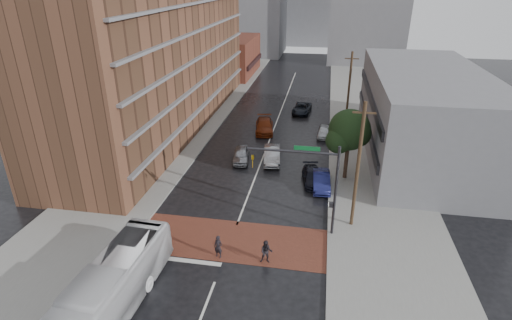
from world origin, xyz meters
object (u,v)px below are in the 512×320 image
Objects in this scene: pedestrian_a at (218,247)px; car_travel_a at (241,155)px; suv_travel at (302,108)px; car_parked_mid at (313,177)px; transit_bus at (108,293)px; car_parked_near at (321,181)px; car_travel_b at (272,155)px; car_travel_c at (264,126)px; pedestrian_b at (266,252)px; car_parked_far at (324,132)px.

pedestrian_a reaches higher than car_travel_a.
suv_travel is 21.04m from car_parked_mid.
transit_bus is 20.81m from car_parked_near.
car_parked_mid is at bearing -33.47° from car_travel_a.
transit_bus is 6.84× the size of pedestrian_a.
transit_bus is 7.73m from pedestrian_a.
car_parked_mid is (4.40, -4.02, -0.14)m from car_travel_b.
transit_bus is 22.04m from car_travel_a.
car_travel_b is at bearing 132.90° from car_parked_near.
car_travel_a is at bearing 145.55° from car_parked_mid.
car_parked_mid is at bearing 129.88° from car_parked_near.
suv_travel is (4.08, 8.29, -0.08)m from car_travel_c.
pedestrian_b is 0.37× the size of car_travel_b.
pedestrian_a is 13.14m from car_parked_near.
car_travel_c is (-3.99, 24.76, -0.09)m from pedestrian_b.
pedestrian_b is at bearing -94.87° from car_parked_far.
pedestrian_b is at bearing -91.23° from car_travel_b.
car_travel_b is at bearing 92.39° from pedestrian_b.
pedestrian_b is at bearing 14.84° from pedestrian_a.
transit_bus is at bearing -113.08° from pedestrian_a.
car_travel_c is (1.07, 9.01, 0.08)m from car_travel_a.
pedestrian_b is at bearing -89.43° from car_travel_c.
car_travel_c reaches higher than car_parked_mid.
car_parked_far is at bearing 71.89° from transit_bus.
pedestrian_a is at bearing -90.74° from suv_travel.
pedestrian_b reaches higher than pedestrian_a.
pedestrian_a is 25.28m from car_parked_far.
transit_bus reaches higher than pedestrian_b.
car_travel_b reaches higher than car_parked_far.
transit_bus reaches higher than car_parked_far.
car_travel_c reaches higher than car_parked_near.
car_travel_c is 15.33m from car_parked_near.
car_travel_b is (-1.85, 16.18, -0.09)m from pedestrian_b.
car_travel_a is 0.87× the size of car_travel_b.
transit_bus reaches higher than car_travel_a.
pedestrian_b is at bearing -80.39° from car_travel_a.
car_travel_c is at bearing 84.95° from transit_bus.
car_parked_near is at bearing -87.00° from car_parked_far.
pedestrian_b is 0.32× the size of car_travel_c.
transit_bus is at bearing -106.03° from car_travel_a.
pedestrian_b is 25.08m from car_travel_c.
pedestrian_a reaches higher than car_travel_b.
car_travel_b is at bearing -91.40° from suv_travel.
car_travel_a is 12.06m from car_parked_far.
transit_bus is 2.65× the size of car_parked_near.
car_parked_mid is at bearing -90.84° from car_parked_far.
car_parked_near is (7.36, -13.45, -0.05)m from car_travel_c.
suv_travel is 9.27m from car_parked_far.
car_parked_mid is at bearing 74.02° from pedestrian_b.
transit_bus is 2.68× the size of car_parked_mid.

